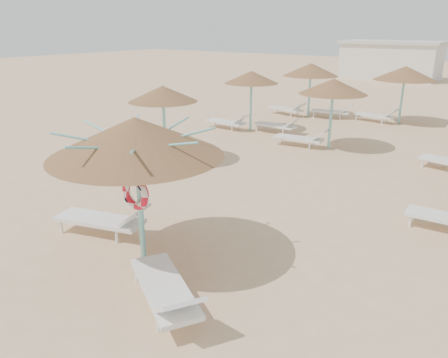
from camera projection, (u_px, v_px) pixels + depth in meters
The scene contains 6 objects.
ground at pixel (167, 256), 9.06m from camera, with size 120.00×120.00×0.00m, color #DAB184.
main_palapa at pixel (136, 138), 8.05m from camera, with size 3.29×3.29×2.95m.
lounger_main_a at pixel (105, 219), 9.85m from camera, with size 2.31×1.28×0.80m.
lounger_main_b at pixel (166, 290), 7.20m from camera, with size 2.31×1.74×0.83m.
palapa_field at pixel (398, 89), 16.06m from camera, with size 18.63×14.03×2.72m.
service_hut at pixel (391, 60), 38.45m from camera, with size 8.40×4.40×3.25m.
Camera 1 is at (5.71, -5.75, 4.52)m, focal length 35.00 mm.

